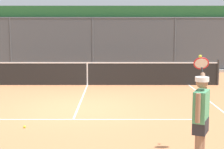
% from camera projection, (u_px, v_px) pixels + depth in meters
% --- Properties ---
extents(ground_plane, '(60.00, 60.00, 0.00)m').
position_uv_depth(ground_plane, '(78.00, 108.00, 11.12)').
color(ground_plane, '#C67A4C').
extents(court_line_markings, '(8.54, 10.27, 0.01)m').
position_uv_depth(court_line_markings, '(72.00, 122.00, 9.46)').
color(court_line_markings, white).
rests_on(court_line_markings, ground).
extents(fence_backdrop, '(20.39, 1.37, 3.49)m').
position_uv_depth(fence_backdrop, '(93.00, 39.00, 20.02)').
color(fence_backdrop, '#474C51').
rests_on(fence_backdrop, ground).
extents(tennis_net, '(10.97, 0.09, 1.07)m').
position_uv_depth(tennis_net, '(87.00, 73.00, 15.28)').
color(tennis_net, '#2D2D2D').
rests_on(tennis_net, ground).
extents(tennis_player, '(0.53, 1.35, 1.91)m').
position_uv_depth(tennis_player, '(201.00, 115.00, 6.39)').
color(tennis_player, navy).
rests_on(tennis_player, ground).
extents(tennis_ball_mid_court, '(0.07, 0.07, 0.07)m').
position_uv_depth(tennis_ball_mid_court, '(25.00, 127.00, 8.96)').
color(tennis_ball_mid_court, '#CCDB33').
rests_on(tennis_ball_mid_court, ground).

